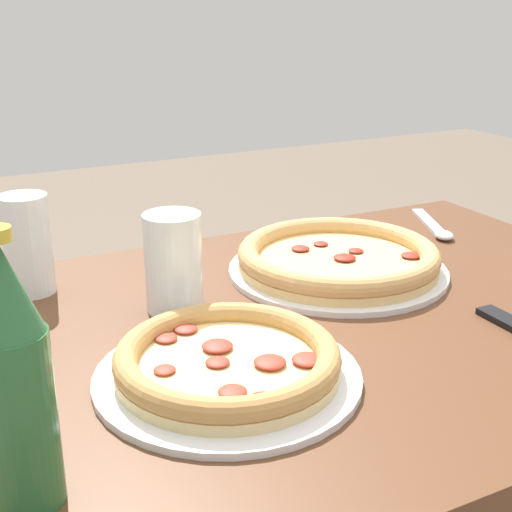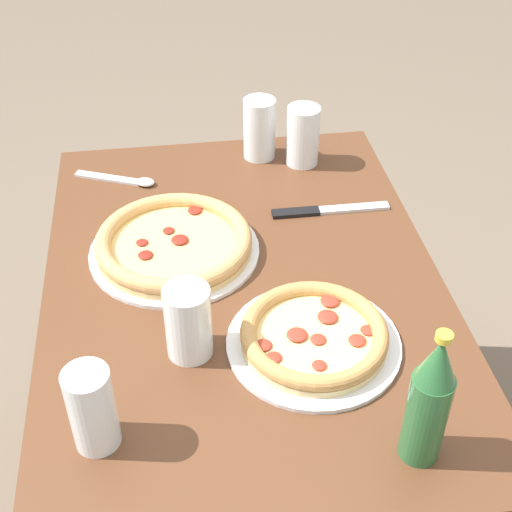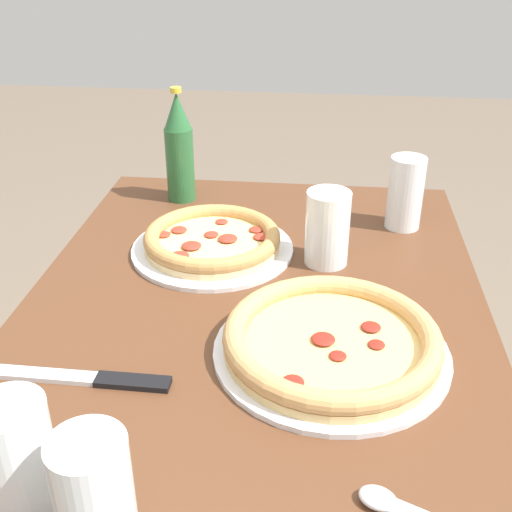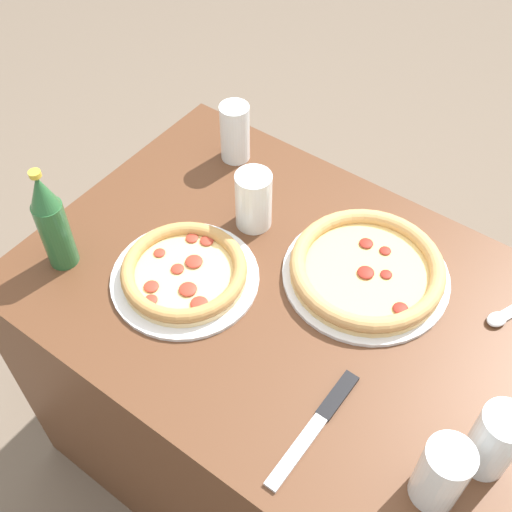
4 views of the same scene
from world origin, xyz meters
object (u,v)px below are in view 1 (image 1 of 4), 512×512
at_px(pizza_margherita, 228,363).
at_px(beer_bottle, 15,382).
at_px(pizza_pepperoni, 338,259).
at_px(glass_orange_juice, 174,264).
at_px(spoon, 436,228).
at_px(glass_iced_tea, 27,247).

xyz_separation_m(pizza_margherita, beer_bottle, (-0.22, -0.10, 0.09)).
bearing_deg(beer_bottle, pizza_pepperoni, 32.13).
relative_size(pizza_margherita, beer_bottle, 1.23).
relative_size(glass_orange_juice, spoon, 0.72).
height_order(pizza_pepperoni, spoon, pizza_pepperoni).
bearing_deg(beer_bottle, spoon, 27.98).
distance_m(pizza_margherita, glass_iced_tea, 0.36).
bearing_deg(pizza_pepperoni, spoon, 19.14).
bearing_deg(glass_iced_tea, spoon, -3.36).
relative_size(pizza_pepperoni, glass_orange_juice, 2.50).
bearing_deg(spoon, glass_iced_tea, 176.64).
relative_size(pizza_margherita, pizza_pepperoni, 0.89).
height_order(glass_iced_tea, beer_bottle, beer_bottle).
distance_m(pizza_margherita, glass_orange_juice, 0.20).
xyz_separation_m(pizza_margherita, glass_iced_tea, (-0.14, 0.33, 0.05)).
height_order(pizza_pepperoni, glass_iced_tea, glass_iced_tea).
xyz_separation_m(glass_iced_tea, glass_orange_juice, (0.15, -0.14, -0.00)).
xyz_separation_m(pizza_pepperoni, beer_bottle, (-0.49, -0.31, 0.09)).
xyz_separation_m(glass_iced_tea, spoon, (0.66, -0.04, -0.06)).
bearing_deg(glass_iced_tea, glass_orange_juice, -42.36).
xyz_separation_m(pizza_margherita, glass_orange_juice, (0.02, 0.19, 0.04)).
xyz_separation_m(pizza_margherita, pizza_pepperoni, (0.27, 0.21, 0.00)).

